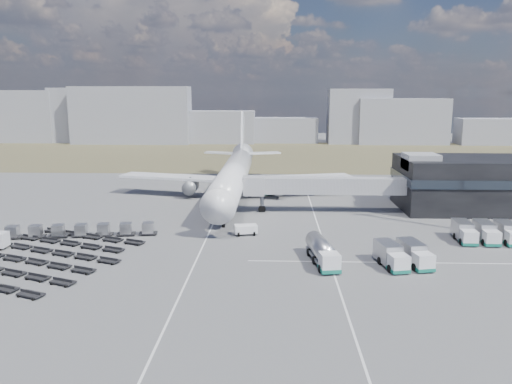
{
  "coord_description": "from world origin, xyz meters",
  "views": [
    {
      "loc": [
        8.38,
        -71.91,
        22.19
      ],
      "look_at": [
        5.1,
        19.4,
        4.0
      ],
      "focal_mm": 35.0,
      "sensor_mm": 36.0,
      "label": 1
    }
  ],
  "objects": [
    {
      "name": "lane_markings",
      "position": [
        9.77,
        3.0,
        0.01
      ],
      "size": [
        47.12,
        110.0,
        0.01
      ],
      "color": "silver",
      "rests_on": "ground"
    },
    {
      "name": "terminal",
      "position": [
        47.77,
        23.96,
        5.25
      ],
      "size": [
        30.4,
        16.4,
        11.0
      ],
      "color": "black",
      "rests_on": "ground"
    },
    {
      "name": "skyline",
      "position": [
        -13.96,
        152.13,
        10.16
      ],
      "size": [
        292.31,
        20.25,
        24.96
      ],
      "color": "gray",
      "rests_on": "ground"
    },
    {
      "name": "service_trucks_near",
      "position": [
        25.3,
        -9.23,
        1.48
      ],
      "size": [
        6.86,
        7.74,
        2.72
      ],
      "rotation": [
        0.0,
        0.0,
        0.2
      ],
      "color": "white",
      "rests_on": "ground"
    },
    {
      "name": "fuel_tanker",
      "position": [
        14.88,
        -8.63,
        1.58
      ],
      "size": [
        3.92,
        10.03,
        3.16
      ],
      "rotation": [
        0.0,
        0.0,
        0.15
      ],
      "color": "white",
      "rests_on": "ground"
    },
    {
      "name": "uld_row",
      "position": [
        -21.73,
        2.44,
        1.09
      ],
      "size": [
        23.44,
        4.93,
        1.82
      ],
      "rotation": [
        0.0,
        0.0,
        0.14
      ],
      "color": "black",
      "rests_on": "ground"
    },
    {
      "name": "baggage_dollies",
      "position": [
        -24.13,
        -8.09,
        0.35
      ],
      "size": [
        28.12,
        28.4,
        0.71
      ],
      "rotation": [
        0.0,
        0.0,
        -0.37
      ],
      "color": "black",
      "rests_on": "ground"
    },
    {
      "name": "ground",
      "position": [
        0.0,
        0.0,
        0.0
      ],
      "size": [
        420.0,
        420.0,
        0.0
      ],
      "primitive_type": "plane",
      "color": "#565659",
      "rests_on": "ground"
    },
    {
      "name": "service_trucks_far",
      "position": [
        40.64,
        2.1,
        1.44
      ],
      "size": [
        9.05,
        7.04,
        2.65
      ],
      "rotation": [
        0.0,
        0.0,
        -0.05
      ],
      "color": "white",
      "rests_on": "ground"
    },
    {
      "name": "grass_strip",
      "position": [
        0.0,
        110.0,
        0.01
      ],
      "size": [
        420.0,
        90.0,
        0.01
      ],
      "primitive_type": "cube",
      "color": "brown",
      "rests_on": "ground"
    },
    {
      "name": "pushback_tug",
      "position": [
        4.0,
        4.6,
        0.79
      ],
      "size": [
        3.89,
        2.65,
        1.58
      ],
      "primitive_type": "cube",
      "rotation": [
        0.0,
        0.0,
        0.19
      ],
      "color": "white",
      "rests_on": "ground"
    },
    {
      "name": "catering_truck",
      "position": [
        5.92,
        37.93,
        1.53
      ],
      "size": [
        5.16,
        7.04,
        2.99
      ],
      "rotation": [
        0.0,
        0.0,
        0.43
      ],
      "color": "white",
      "rests_on": "ground"
    },
    {
      "name": "jet_bridge",
      "position": [
        15.9,
        20.42,
        5.05
      ],
      "size": [
        30.3,
        3.8,
        7.05
      ],
      "color": "#939399",
      "rests_on": "ground"
    },
    {
      "name": "airliner",
      "position": [
        0.0,
        32.38,
        5.29
      ],
      "size": [
        51.59,
        64.53,
        17.62
      ],
      "color": "white",
      "rests_on": "ground"
    }
  ]
}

